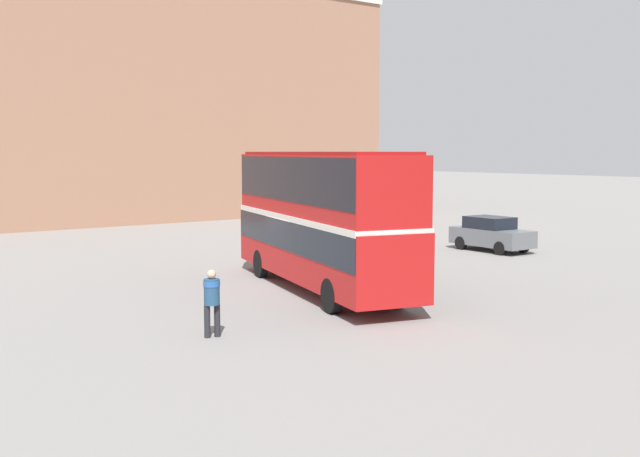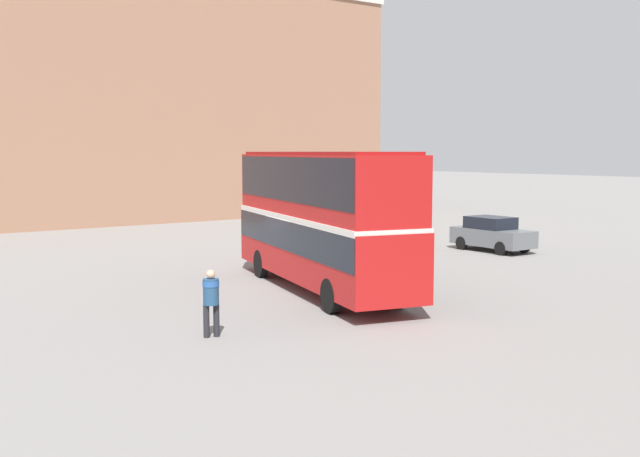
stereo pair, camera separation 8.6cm
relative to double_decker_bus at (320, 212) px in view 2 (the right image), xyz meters
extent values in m
plane|color=gray|center=(-1.26, -0.13, -2.77)|extent=(240.00, 240.00, 0.00)
cube|color=#9E7056|center=(-29.92, 6.99, 5.55)|extent=(8.12, 36.56, 16.62)
cube|color=red|center=(0.00, 0.00, -1.27)|extent=(11.57, 5.22, 2.08)
cube|color=red|center=(0.00, 0.00, 0.87)|extent=(11.38, 5.11, 2.20)
cube|color=black|center=(0.00, 0.00, -0.80)|extent=(11.47, 5.22, 1.02)
cube|color=black|center=(0.00, 0.00, 1.14)|extent=(11.23, 5.10, 1.50)
cube|color=silver|center=(0.00, 0.00, -0.20)|extent=(11.46, 5.22, 0.20)
cube|color=maroon|center=(0.00, 0.00, 2.02)|extent=(10.85, 4.82, 0.10)
cylinder|color=black|center=(3.78, 0.14, -2.23)|extent=(1.11, 0.56, 1.06)
cylinder|color=black|center=(3.23, -1.97, -2.23)|extent=(1.11, 0.56, 1.06)
cylinder|color=black|center=(-3.01, 1.91, -2.23)|extent=(1.11, 0.56, 1.06)
cylinder|color=black|center=(-3.56, -0.20, -2.23)|extent=(1.11, 0.56, 1.06)
cylinder|color=#232328|center=(3.64, -6.38, -2.34)|extent=(0.16, 0.16, 0.86)
cylinder|color=#232328|center=(3.69, -6.11, -2.34)|extent=(0.16, 0.16, 0.86)
cylinder|color=navy|center=(3.67, -6.25, -1.56)|extent=(0.49, 0.49, 0.68)
cylinder|color=#28569E|center=(3.67, -6.25, -1.35)|extent=(0.52, 0.52, 0.15)
sphere|color=#D8A884|center=(3.67, -6.25, -1.10)|extent=(0.23, 0.23, 0.23)
cube|color=slate|center=(-3.34, 12.95, -2.08)|extent=(4.16, 1.92, 0.82)
cube|color=black|center=(-3.50, 12.96, -1.38)|extent=(2.19, 1.68, 0.58)
cylinder|color=black|center=(-2.04, 13.72, -2.44)|extent=(0.66, 0.24, 0.66)
cylinder|color=black|center=(-2.09, 12.11, -2.44)|extent=(0.66, 0.24, 0.66)
cylinder|color=black|center=(-4.58, 13.80, -2.44)|extent=(0.66, 0.24, 0.66)
cylinder|color=black|center=(-4.63, 12.19, -2.44)|extent=(0.66, 0.24, 0.66)
camera|label=1|loc=(20.73, -15.44, 2.06)|focal=42.00mm
camera|label=2|loc=(20.78, -15.37, 2.06)|focal=42.00mm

